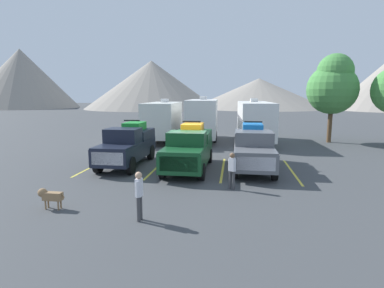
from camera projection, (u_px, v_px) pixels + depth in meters
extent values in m
plane|color=#3F4244|center=(190.00, 168.00, 17.36)|extent=(240.00, 240.00, 0.00)
cube|color=black|center=(127.00, 150.00, 17.81)|extent=(1.98, 5.45, 0.91)
cube|color=black|center=(113.00, 147.00, 15.82)|extent=(1.86, 1.54, 0.08)
cube|color=black|center=(123.00, 136.00, 17.20)|extent=(1.82, 1.43, 0.83)
cube|color=slate|center=(119.00, 137.00, 16.64)|extent=(1.69, 0.25, 0.61)
cube|color=black|center=(135.00, 134.00, 19.13)|extent=(1.91, 2.52, 0.54)
cube|color=silver|center=(107.00, 159.00, 15.18)|extent=(1.63, 0.08, 0.64)
cylinder|color=black|center=(131.00, 166.00, 15.95)|extent=(0.29, 0.91, 0.91)
cylinder|color=black|center=(98.00, 164.00, 16.21)|extent=(0.29, 0.91, 0.91)
cylinder|color=black|center=(151.00, 152.00, 19.56)|extent=(0.29, 0.91, 0.91)
cylinder|color=black|center=(124.00, 152.00, 19.81)|extent=(0.29, 0.91, 0.91)
cube|color=green|center=(134.00, 126.00, 19.05)|extent=(1.07, 1.61, 0.45)
cylinder|color=black|center=(138.00, 127.00, 18.45)|extent=(0.19, 0.44, 0.44)
cylinder|color=black|center=(125.00, 127.00, 18.57)|extent=(0.19, 0.44, 0.44)
cylinder|color=black|center=(144.00, 125.00, 19.52)|extent=(0.19, 0.44, 0.44)
cylinder|color=black|center=(131.00, 125.00, 19.65)|extent=(0.19, 0.44, 0.44)
cube|color=black|center=(132.00, 121.00, 18.55)|extent=(0.96, 0.09, 0.08)
cube|color=#144723|center=(189.00, 153.00, 16.85)|extent=(2.13, 5.78, 0.98)
cube|color=#144723|center=(182.00, 150.00, 14.74)|extent=(2.00, 1.63, 0.08)
cube|color=#144723|center=(187.00, 139.00, 16.20)|extent=(1.96, 1.52, 0.75)
cube|color=slate|center=(185.00, 140.00, 15.61)|extent=(1.82, 0.24, 0.55)
cube|color=#144723|center=(193.00, 136.00, 18.24)|extent=(2.05, 2.67, 0.53)
cube|color=silver|center=(179.00, 164.00, 14.06)|extent=(1.75, 0.08, 0.69)
cylinder|color=black|center=(202.00, 172.00, 14.88)|extent=(0.29, 0.82, 0.82)
cylinder|color=black|center=(163.00, 170.00, 15.15)|extent=(0.29, 0.82, 0.82)
cylinder|color=black|center=(209.00, 156.00, 18.70)|extent=(0.29, 0.82, 0.82)
cylinder|color=black|center=(178.00, 155.00, 18.97)|extent=(0.29, 0.82, 0.82)
cube|color=orange|center=(193.00, 127.00, 18.17)|extent=(1.15, 1.71, 0.45)
cylinder|color=black|center=(199.00, 129.00, 17.53)|extent=(0.19, 0.44, 0.44)
cylinder|color=black|center=(183.00, 128.00, 17.67)|extent=(0.19, 0.44, 0.44)
cylinder|color=black|center=(202.00, 127.00, 18.67)|extent=(0.19, 0.44, 0.44)
cylinder|color=black|center=(186.00, 126.00, 18.80)|extent=(0.19, 0.44, 0.44)
cube|color=black|center=(191.00, 122.00, 17.64)|extent=(1.03, 0.09, 0.08)
cube|color=#595B60|center=(253.00, 153.00, 16.89)|extent=(2.11, 5.86, 0.90)
cube|color=#595B60|center=(255.00, 151.00, 14.76)|extent=(1.97, 1.66, 0.08)
cube|color=#595B60|center=(254.00, 139.00, 16.24)|extent=(1.93, 1.54, 0.78)
cube|color=slate|center=(255.00, 140.00, 15.64)|extent=(1.79, 0.24, 0.58)
cube|color=#595B60|center=(252.00, 136.00, 18.31)|extent=(2.03, 2.71, 0.54)
cube|color=silver|center=(256.00, 164.00, 14.06)|extent=(1.73, 0.08, 0.63)
cylinder|color=black|center=(275.00, 170.00, 14.89)|extent=(0.29, 0.94, 0.93)
cylinder|color=black|center=(235.00, 169.00, 15.16)|extent=(0.29, 0.94, 0.93)
cylinder|color=black|center=(267.00, 155.00, 18.76)|extent=(0.29, 0.94, 0.93)
cylinder|color=black|center=(236.00, 154.00, 19.03)|extent=(0.29, 0.94, 0.93)
cube|color=blue|center=(253.00, 128.00, 18.23)|extent=(1.14, 1.73, 0.45)
cylinder|color=black|center=(261.00, 129.00, 17.59)|extent=(0.19, 0.44, 0.44)
cylinder|color=black|center=(245.00, 129.00, 17.72)|extent=(0.19, 0.44, 0.44)
cylinder|color=black|center=(260.00, 127.00, 18.74)|extent=(0.19, 0.44, 0.44)
cylinder|color=black|center=(244.00, 126.00, 18.88)|extent=(0.19, 0.44, 0.44)
cube|color=black|center=(253.00, 122.00, 17.70)|extent=(1.02, 0.09, 0.08)
cube|color=gold|center=(95.00, 165.00, 18.05)|extent=(0.12, 5.50, 0.01)
cube|color=gold|center=(157.00, 167.00, 17.56)|extent=(0.12, 5.50, 0.01)
cube|color=gold|center=(223.00, 169.00, 17.07)|extent=(0.12, 5.50, 0.01)
cube|color=gold|center=(292.00, 171.00, 16.58)|extent=(0.12, 5.50, 0.01)
cube|color=silver|center=(163.00, 119.00, 26.77)|extent=(2.72, 6.63, 2.81)
cube|color=#595960|center=(149.00, 117.00, 26.87)|extent=(0.26, 6.27, 0.24)
cube|color=silver|center=(165.00, 101.00, 27.49)|extent=(0.63, 0.72, 0.30)
cube|color=#333333|center=(153.00, 145.00, 23.23)|extent=(0.17, 1.20, 0.12)
cylinder|color=black|center=(175.00, 139.00, 26.14)|extent=(0.25, 0.77, 0.76)
cylinder|color=black|center=(148.00, 138.00, 26.36)|extent=(0.25, 0.77, 0.76)
cylinder|color=black|center=(177.00, 136.00, 27.68)|extent=(0.25, 0.77, 0.76)
cylinder|color=black|center=(152.00, 136.00, 27.90)|extent=(0.25, 0.77, 0.76)
cube|color=white|center=(203.00, 118.00, 27.01)|extent=(2.70, 7.01, 3.04)
cube|color=#595960|center=(188.00, 116.00, 27.11)|extent=(0.27, 6.64, 0.24)
cube|color=silver|center=(203.00, 98.00, 27.77)|extent=(0.63, 0.72, 0.30)
cube|color=#333333|center=(199.00, 145.00, 23.30)|extent=(0.17, 1.20, 0.12)
cylinder|color=black|center=(215.00, 138.00, 26.36)|extent=(0.25, 0.77, 0.76)
cylinder|color=black|center=(189.00, 138.00, 26.57)|extent=(0.25, 0.77, 0.76)
cylinder|color=black|center=(216.00, 136.00, 27.99)|extent=(0.25, 0.77, 0.76)
cylinder|color=black|center=(191.00, 135.00, 28.20)|extent=(0.25, 0.77, 0.76)
cube|color=white|center=(255.00, 120.00, 25.99)|extent=(2.82, 7.97, 2.87)
cube|color=#595960|center=(239.00, 118.00, 26.09)|extent=(0.31, 7.56, 0.24)
cube|color=silver|center=(254.00, 100.00, 26.90)|extent=(0.63, 0.72, 0.30)
cube|color=#333333|center=(261.00, 148.00, 21.79)|extent=(0.17, 1.20, 0.12)
cylinder|color=black|center=(270.00, 140.00, 25.20)|extent=(0.25, 0.77, 0.76)
cylinder|color=black|center=(241.00, 140.00, 25.42)|extent=(0.25, 0.77, 0.76)
cylinder|color=black|center=(267.00, 137.00, 27.06)|extent=(0.25, 0.77, 0.76)
cylinder|color=black|center=(240.00, 137.00, 27.28)|extent=(0.25, 0.77, 0.76)
cylinder|color=#3F3F42|center=(139.00, 209.00, 10.01)|extent=(0.12, 0.12, 0.82)
cylinder|color=#3F3F42|center=(141.00, 208.00, 10.17)|extent=(0.12, 0.12, 0.82)
cube|color=silver|center=(139.00, 187.00, 9.98)|extent=(0.21, 0.26, 0.58)
sphere|color=tan|center=(139.00, 175.00, 9.92)|extent=(0.22, 0.22, 0.22)
cylinder|color=silver|center=(137.00, 190.00, 9.86)|extent=(0.10, 0.10, 0.52)
cylinder|color=silver|center=(141.00, 187.00, 10.11)|extent=(0.10, 0.10, 0.52)
cylinder|color=#3F3F42|center=(230.00, 180.00, 13.47)|extent=(0.12, 0.12, 0.81)
cylinder|color=#3F3F42|center=(233.00, 180.00, 13.37)|extent=(0.12, 0.12, 0.81)
cube|color=silver|center=(232.00, 164.00, 13.31)|extent=(0.29, 0.27, 0.57)
sphere|color=brown|center=(232.00, 155.00, 13.25)|extent=(0.22, 0.22, 0.22)
cylinder|color=silver|center=(229.00, 165.00, 13.39)|extent=(0.09, 0.09, 0.52)
cylinder|color=silver|center=(235.00, 166.00, 13.24)|extent=(0.09, 0.09, 0.52)
cube|color=olive|center=(53.00, 196.00, 11.12)|extent=(0.70, 0.26, 0.29)
sphere|color=olive|center=(42.00, 193.00, 11.15)|extent=(0.32, 0.32, 0.32)
cylinder|color=olive|center=(63.00, 195.00, 11.05)|extent=(0.16, 0.04, 0.20)
cylinder|color=olive|center=(46.00, 205.00, 11.12)|extent=(0.06, 0.06, 0.32)
cylinder|color=olive|center=(48.00, 203.00, 11.28)|extent=(0.06, 0.06, 0.32)
cylinder|color=olive|center=(58.00, 206.00, 11.05)|extent=(0.06, 0.06, 0.32)
cylinder|color=olive|center=(61.00, 204.00, 11.21)|extent=(0.06, 0.06, 0.32)
cylinder|color=brown|center=(330.00, 122.00, 26.33)|extent=(0.36, 0.36, 3.42)
sphere|color=#478C42|center=(332.00, 89.00, 25.90)|extent=(4.11, 4.11, 4.11)
sphere|color=#478C42|center=(335.00, 71.00, 25.45)|extent=(2.88, 2.88, 2.88)
cone|color=gray|center=(22.00, 79.00, 91.58)|extent=(31.72, 31.72, 17.03)
cone|color=gray|center=(152.00, 85.00, 87.58)|extent=(37.10, 37.10, 13.19)
cone|color=gray|center=(259.00, 93.00, 90.39)|extent=(38.74, 38.74, 8.49)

